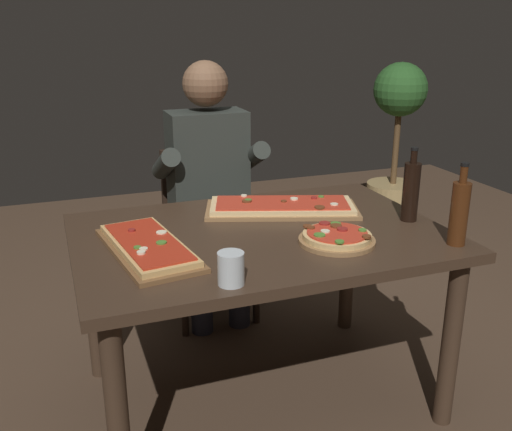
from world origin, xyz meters
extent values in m
plane|color=#4C3828|center=(0.00, 0.00, 0.00)|extent=(6.40, 6.40, 0.00)
cube|color=#3D2B1E|center=(0.00, 0.00, 0.72)|extent=(1.40, 0.96, 0.04)
cylinder|color=#3D2B1E|center=(-0.62, -0.40, 0.35)|extent=(0.07, 0.07, 0.70)
cylinder|color=#3D2B1E|center=(0.62, -0.40, 0.35)|extent=(0.07, 0.07, 0.70)
cylinder|color=#3D2B1E|center=(-0.62, 0.40, 0.35)|extent=(0.07, 0.07, 0.70)
cylinder|color=#3D2B1E|center=(0.62, 0.40, 0.35)|extent=(0.07, 0.07, 0.70)
cube|color=olive|center=(0.17, 0.20, 0.75)|extent=(0.69, 0.45, 0.02)
cube|color=#E5C184|center=(0.17, 0.20, 0.77)|extent=(0.64, 0.41, 0.02)
cube|color=red|center=(0.17, 0.20, 0.78)|extent=(0.59, 0.37, 0.01)
cylinder|color=maroon|center=(0.32, 0.20, 0.79)|extent=(0.02, 0.02, 0.01)
cylinder|color=brown|center=(0.28, 0.07, 0.79)|extent=(0.04, 0.04, 0.01)
cylinder|color=#4C7F2D|center=(0.36, 0.21, 0.78)|extent=(0.03, 0.03, 0.00)
cylinder|color=beige|center=(0.05, 0.33, 0.79)|extent=(0.03, 0.03, 0.01)
cylinder|color=beige|center=(0.23, 0.22, 0.79)|extent=(0.03, 0.03, 0.01)
cylinder|color=beige|center=(0.36, 0.09, 0.78)|extent=(0.03, 0.03, 0.01)
cylinder|color=#4C7F2D|center=(0.04, 0.27, 0.79)|extent=(0.03, 0.03, 0.01)
cylinder|color=brown|center=(0.18, 0.20, 0.78)|extent=(0.02, 0.02, 0.01)
cylinder|color=brown|center=(0.03, 0.25, 0.79)|extent=(0.04, 0.04, 0.01)
cube|color=brown|center=(-0.44, -0.05, 0.75)|extent=(0.31, 0.57, 0.02)
cube|color=tan|center=(-0.44, -0.05, 0.77)|extent=(0.28, 0.53, 0.02)
cube|color=#B72D19|center=(-0.44, -0.05, 0.78)|extent=(0.25, 0.48, 0.01)
cylinder|color=beige|center=(-0.38, 0.01, 0.78)|extent=(0.04, 0.04, 0.00)
cylinder|color=beige|center=(-0.48, -0.16, 0.79)|extent=(0.03, 0.03, 0.01)
cylinder|color=#4C7F2D|center=(-0.48, -0.11, 0.78)|extent=(0.03, 0.03, 0.01)
cylinder|color=beige|center=(-0.47, -0.13, 0.78)|extent=(0.03, 0.03, 0.01)
cylinder|color=maroon|center=(-0.48, 0.06, 0.79)|extent=(0.03, 0.03, 0.01)
cylinder|color=#4C7F2D|center=(-0.40, -0.09, 0.78)|extent=(0.04, 0.04, 0.00)
cylinder|color=olive|center=(0.22, -0.20, 0.75)|extent=(0.28, 0.28, 0.02)
cylinder|color=#DBB270|center=(0.22, -0.20, 0.77)|extent=(0.25, 0.25, 0.02)
cylinder|color=red|center=(0.22, -0.20, 0.78)|extent=(0.22, 0.22, 0.01)
cylinder|color=maroon|center=(0.22, -0.11, 0.79)|extent=(0.04, 0.04, 0.01)
cylinder|color=brown|center=(0.15, -0.13, 0.79)|extent=(0.03, 0.03, 0.01)
cylinder|color=brown|center=(0.24, -0.15, 0.79)|extent=(0.04, 0.04, 0.01)
cylinder|color=brown|center=(0.14, -0.12, 0.79)|extent=(0.03, 0.03, 0.01)
cylinder|color=#4C7F2D|center=(0.31, -0.22, 0.79)|extent=(0.03, 0.03, 0.01)
cylinder|color=maroon|center=(0.25, -0.19, 0.79)|extent=(0.04, 0.04, 0.01)
cylinder|color=#4C7F2D|center=(0.14, -0.21, 0.78)|extent=(0.04, 0.04, 0.01)
cylinder|color=#4C7F2D|center=(0.25, -0.13, 0.78)|extent=(0.04, 0.04, 0.00)
cylinder|color=beige|center=(0.18, -0.19, 0.78)|extent=(0.03, 0.03, 0.00)
cylinder|color=#4C7F2D|center=(0.18, -0.30, 0.79)|extent=(0.03, 0.03, 0.01)
cylinder|color=brown|center=(0.29, -0.29, 0.79)|extent=(0.03, 0.03, 0.01)
cylinder|color=#47230F|center=(0.62, -0.36, 0.85)|extent=(0.06, 0.06, 0.23)
cylinder|color=#47230F|center=(0.62, -0.36, 1.00)|extent=(0.03, 0.03, 0.06)
cylinder|color=black|center=(0.62, -0.36, 1.04)|extent=(0.03, 0.03, 0.01)
cylinder|color=black|center=(0.61, -0.08, 0.86)|extent=(0.07, 0.07, 0.24)
cylinder|color=black|center=(0.61, -0.08, 1.00)|extent=(0.03, 0.03, 0.05)
cylinder|color=black|center=(0.61, -0.08, 1.03)|extent=(0.03, 0.03, 0.01)
cylinder|color=silver|center=(-0.25, -0.40, 0.79)|extent=(0.08, 0.08, 0.10)
cylinder|color=#5B3814|center=(-0.25, -0.40, 0.76)|extent=(0.07, 0.07, 0.04)
cube|color=black|center=(0.01, 0.78, 0.43)|extent=(0.44, 0.44, 0.04)
cube|color=black|center=(0.01, 0.98, 0.66)|extent=(0.40, 0.04, 0.42)
cylinder|color=black|center=(-0.18, 0.59, 0.21)|extent=(0.04, 0.04, 0.41)
cylinder|color=black|center=(0.20, 0.59, 0.21)|extent=(0.04, 0.04, 0.41)
cylinder|color=black|center=(-0.18, 0.97, 0.21)|extent=(0.04, 0.04, 0.41)
cylinder|color=black|center=(0.20, 0.97, 0.21)|extent=(0.04, 0.04, 0.41)
cylinder|color=#23232D|center=(-0.09, 0.60, 0.23)|extent=(0.11, 0.11, 0.45)
cylinder|color=#23232D|center=(0.11, 0.60, 0.23)|extent=(0.11, 0.11, 0.45)
cube|color=#23232D|center=(0.01, 0.68, 0.51)|extent=(0.34, 0.40, 0.12)
cube|color=#2D332D|center=(0.01, 0.78, 0.83)|extent=(0.38, 0.22, 0.52)
sphere|color=brown|center=(0.01, 0.78, 1.22)|extent=(0.22, 0.22, 0.22)
cylinder|color=#2D332D|center=(-0.21, 0.73, 0.86)|extent=(0.09, 0.31, 0.21)
cylinder|color=#2D332D|center=(0.23, 0.73, 0.86)|extent=(0.09, 0.31, 0.21)
cylinder|color=tan|center=(1.65, 1.58, 0.18)|extent=(0.38, 0.38, 0.36)
cylinder|color=brown|center=(1.65, 1.58, 0.63)|extent=(0.04, 0.04, 0.53)
sphere|color=#285623|center=(1.65, 1.58, 1.04)|extent=(0.38, 0.38, 0.38)
camera|label=1|loc=(-0.73, -1.93, 1.51)|focal=40.38mm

